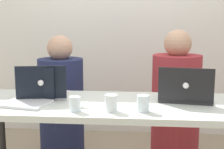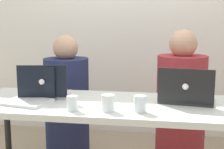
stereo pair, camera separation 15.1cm
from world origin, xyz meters
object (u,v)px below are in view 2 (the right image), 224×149
Objects in this scene: laptop_back_left at (45,90)px; laptop_back_right at (186,95)px; person_on_left at (67,105)px; water_glass_center at (108,104)px; person_on_right at (181,108)px; water_glass_right at (140,105)px; laptop_front_left at (31,94)px; water_glass_left at (72,104)px.

laptop_back_right is at bearing 170.07° from laptop_back_left.
person_on_left is 11.22× the size of water_glass_center.
water_glass_center is at bearing 131.66° from person_on_left.
person_on_right reaches higher than water_glass_right.
laptop_back_right is 1.18× the size of laptop_front_left.
laptop_back_right is 0.99m from laptop_back_left.
laptop_back_right is 0.76m from water_glass_left.
water_glass_center is at bearing 69.92° from person_on_right.
water_glass_right is (0.19, 0.01, -0.00)m from water_glass_center.
person_on_left is at bearing 121.98° from water_glass_center.
laptop_back_left is 3.75× the size of water_glass_right.
water_glass_right is (0.71, -0.83, 0.26)m from person_on_left.
laptop_back_left reaches higher than water_glass_center.
person_on_left is at bearing 109.59° from water_glass_left.
water_glass_right is at bearing 3.12° from water_glass_center.
laptop_front_left is (-0.03, -0.70, 0.26)m from person_on_left.
laptop_back_right is at bearing 18.89° from laptop_front_left.
person_on_left is 0.96× the size of person_on_right.
person_on_right is 3.62× the size of laptop_front_left.
water_glass_center is (-0.49, -0.84, 0.24)m from person_on_right.
water_glass_left is 0.22m from water_glass_center.
person_on_left is 1.18m from laptop_back_right.
laptop_back_right is 4.27× the size of water_glass_left.
laptop_back_right is 1.05m from laptop_front_left.
laptop_back_right is 0.39m from water_glass_right.
person_on_right is 1.13m from water_glass_left.
laptop_back_left reaches higher than water_glass_left.
laptop_back_left is at bearing 133.90° from water_glass_left.
person_on_left reaches higher than water_glass_left.
laptop_front_left is at bearing 96.94° from person_on_left.
laptop_back_left is (0.05, 0.14, 0.00)m from laptop_front_left.
laptop_back_left is at bearing 8.35° from laptop_back_right.
laptop_front_left is at bearing 165.71° from water_glass_center.
laptop_front_left is at bearing 61.82° from laptop_back_left.
water_glass_right is (-0.29, -0.83, 0.23)m from person_on_right.
laptop_back_left reaches higher than laptop_front_left.
person_on_right is (1.01, 0.00, 0.02)m from person_on_left.
water_glass_right is at bearing 1.55° from laptop_front_left.
laptop_back_right is at bearing 22.97° from water_glass_left.
laptop_back_left is 0.42m from water_glass_left.
person_on_right is at bearing -170.31° from person_on_left.
water_glass_left is (0.29, -0.30, -0.01)m from laptop_back_left.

